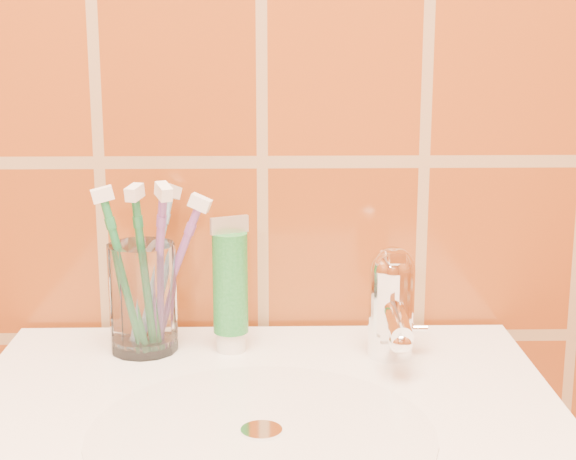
{
  "coord_description": "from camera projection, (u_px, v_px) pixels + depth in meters",
  "views": [
    {
      "loc": [
        0.01,
        0.22,
        1.19
      ],
      "look_at": [
        0.03,
        1.08,
        0.99
      ],
      "focal_mm": 55.0,
      "sensor_mm": 36.0,
      "label": 1
    }
  ],
  "objects": [
    {
      "name": "glass_tumbler",
      "position": [
        143.0,
        298.0,
        0.94
      ],
      "size": [
        0.08,
        0.08,
        0.12
      ],
      "primitive_type": "cylinder",
      "rotation": [
        0.0,
        0.0,
        -0.13
      ],
      "color": "white",
      "rests_on": "pedestal_sink"
    },
    {
      "name": "toothbrush_1",
      "position": [
        173.0,
        274.0,
        0.94
      ],
      "size": [
        0.12,
        0.11,
        0.18
      ],
      "primitive_type": null,
      "rotation": [
        0.38,
        0.0,
        1.35
      ],
      "color": "#7E479A",
      "rests_on": "glass_tumbler"
    },
    {
      "name": "toothbrush_3",
      "position": [
        125.0,
        273.0,
        0.92
      ],
      "size": [
        0.09,
        0.08,
        0.19
      ],
      "primitive_type": null,
      "rotation": [
        0.22,
        0.0,
        -1.32
      ],
      "color": "#217D45",
      "rests_on": "glass_tumbler"
    },
    {
      "name": "toothbrush_4",
      "position": [
        158.0,
        271.0,
        0.91
      ],
      "size": [
        0.09,
        0.12,
        0.21
      ],
      "primitive_type": null,
      "rotation": [
        0.27,
        0.0,
        0.47
      ],
      "color": "#744493",
      "rests_on": "glass_tumbler"
    },
    {
      "name": "toothpaste_tube",
      "position": [
        230.0,
        289.0,
        0.94
      ],
      "size": [
        0.04,
        0.04,
        0.15
      ],
      "rotation": [
        0.0,
        0.0,
        0.42
      ],
      "color": "white",
      "rests_on": "pedestal_sink"
    },
    {
      "name": "toothbrush_0",
      "position": [
        144.0,
        272.0,
        0.92
      ],
      "size": [
        0.06,
        0.09,
        0.2
      ],
      "primitive_type": null,
      "rotation": [
        0.16,
        0.0,
        -0.33
      ],
      "color": "#1B6837",
      "rests_on": "glass_tumbler"
    },
    {
      "name": "toothbrush_2",
      "position": [
        155.0,
        266.0,
        0.96
      ],
      "size": [
        0.13,
        0.14,
        0.19
      ],
      "primitive_type": null,
      "rotation": [
        0.37,
        0.0,
        2.53
      ],
      "color": "#6C9AC0",
      "rests_on": "glass_tumbler"
    },
    {
      "name": "faucet",
      "position": [
        392.0,
        299.0,
        0.92
      ],
      "size": [
        0.05,
        0.11,
        0.12
      ],
      "color": "white",
      "rests_on": "pedestal_sink"
    }
  ]
}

